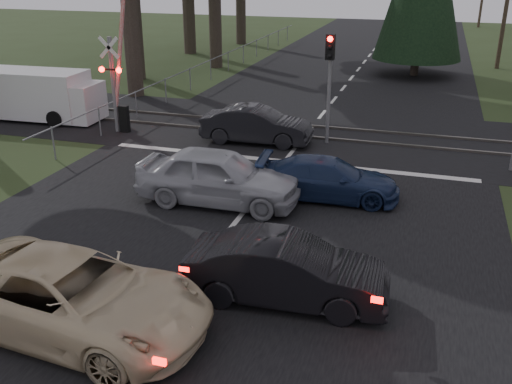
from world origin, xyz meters
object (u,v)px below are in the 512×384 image
at_px(traffic_signal_center, 330,70).
at_px(cream_coupe, 73,296).
at_px(dark_car_far, 257,125).
at_px(crossing_signal, 118,82).
at_px(silver_car, 219,177).
at_px(white_van, 41,95).
at_px(dark_hatchback, 287,271).
at_px(blue_sedan, 328,179).

height_order(traffic_signal_center, cream_coupe, traffic_signal_center).
relative_size(traffic_signal_center, dark_car_far, 0.98).
bearing_deg(traffic_signal_center, crossing_signal, -173.85).
relative_size(cream_coupe, silver_car, 1.14).
relative_size(crossing_signal, traffic_signal_center, 1.70).
bearing_deg(dark_car_far, white_van, 85.12).
height_order(crossing_signal, dark_hatchback, crossing_signal).
bearing_deg(cream_coupe, crossing_signal, 30.55).
distance_m(silver_car, dark_car_far, 5.95).
distance_m(traffic_signal_center, white_van, 12.70).
height_order(crossing_signal, white_van, crossing_signal).
distance_m(blue_sedan, dark_car_far, 5.88).
distance_m(crossing_signal, white_van, 4.48).
bearing_deg(silver_car, dark_car_far, 5.93).
relative_size(cream_coupe, dark_hatchback, 1.29).
bearing_deg(blue_sedan, silver_car, 108.82).
relative_size(cream_coupe, white_van, 0.97).
distance_m(silver_car, white_van, 12.46).
distance_m(crossing_signal, cream_coupe, 13.66).
distance_m(traffic_signal_center, dark_car_far, 3.41).
bearing_deg(white_van, traffic_signal_center, -2.30).
bearing_deg(crossing_signal, traffic_signal_center, 6.15).
distance_m(traffic_signal_center, cream_coupe, 13.49).
relative_size(silver_car, white_van, 0.85).
distance_m(crossing_signal, dark_car_far, 5.85).
distance_m(crossing_signal, traffic_signal_center, 8.36).
height_order(blue_sedan, dark_car_far, dark_car_far).
bearing_deg(crossing_signal, dark_hatchback, -46.53).
xyz_separation_m(dark_hatchback, silver_car, (-3.13, 4.37, 0.12)).
bearing_deg(dark_hatchback, crossing_signal, 39.78).
height_order(silver_car, blue_sedan, silver_car).
bearing_deg(dark_car_far, silver_car, -175.36).
xyz_separation_m(traffic_signal_center, dark_hatchback, (1.24, -10.93, -2.12)).
bearing_deg(blue_sedan, crossing_signal, 59.99).
bearing_deg(white_van, dark_hatchback, -40.94).
xyz_separation_m(traffic_signal_center, cream_coupe, (-2.33, -13.12, -2.06)).
xyz_separation_m(blue_sedan, dark_car_far, (-3.64, 4.62, 0.09)).
bearing_deg(dark_car_far, cream_coupe, 179.11).
bearing_deg(crossing_signal, silver_car, -41.61).
height_order(crossing_signal, dark_car_far, crossing_signal).
height_order(cream_coupe, dark_hatchback, cream_coupe).
bearing_deg(cream_coupe, traffic_signal_center, -5.44).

